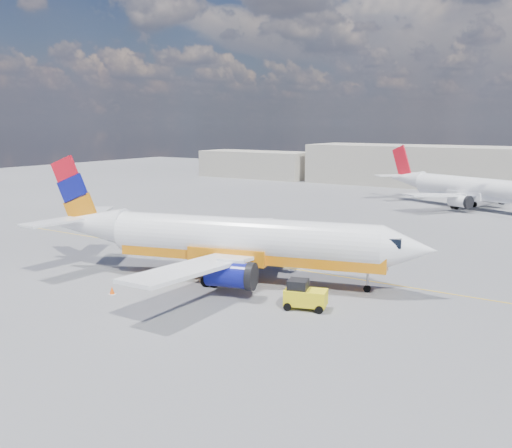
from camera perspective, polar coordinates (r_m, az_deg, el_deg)
The scene contains 8 objects.
ground at distance 49.27m, azimuth -2.17°, elevation -4.59°, with size 240.00×240.00×0.00m, color #5B5B60.
taxi_line at distance 51.66m, azimuth -0.23°, elevation -3.88°, with size 70.00×0.15×0.01m, color yellow.
terminal_main at distance 116.34m, azimuth 22.04°, elevation 5.17°, with size 70.00×14.00×8.00m, color #B1A898.
terminal_annex at distance 132.85m, azimuth 0.02°, elevation 5.99°, with size 26.00×10.00×6.00m, color #B1A898.
main_jet at distance 45.29m, azimuth -2.42°, elevation -1.64°, with size 32.52×24.82×9.83m.
second_jet at distance 89.43m, azimuth 20.59°, elevation 3.34°, with size 29.07×21.92×8.93m.
gse_tug at distance 39.05m, azimuth 4.85°, elevation -7.11°, with size 3.12×2.42×2.00m.
traffic_cone at distance 43.56m, azimuth -14.20°, elevation -6.46°, with size 0.44×0.44×0.61m.
Camera 1 is at (27.69, -38.80, 12.46)m, focal length 40.00 mm.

